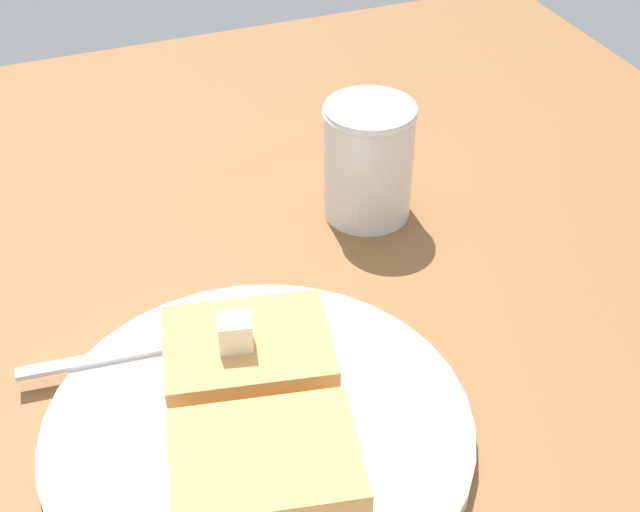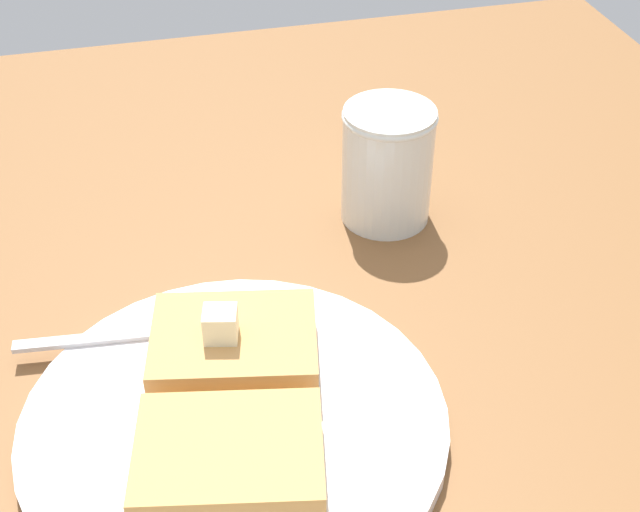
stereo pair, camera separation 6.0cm
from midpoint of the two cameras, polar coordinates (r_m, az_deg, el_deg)
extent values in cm
cube|color=brown|center=(55.13, -12.27, -13.74)|extent=(113.36, 113.36, 2.62)
cylinder|color=silver|center=(54.18, -7.23, -11.00)|extent=(25.55, 25.55, 1.19)
torus|color=#2C2B34|center=(54.04, -7.25, -10.87)|extent=(25.55, 25.55, 0.80)
cube|color=tan|center=(55.87, -7.71, -6.35)|extent=(9.66, 11.59, 2.57)
cube|color=tan|center=(49.90, -7.03, -13.38)|extent=(9.66, 11.59, 2.57)
cube|color=#F5F1C9|center=(54.01, -8.62, -4.98)|extent=(2.26, 2.41, 2.04)
cube|color=silver|center=(59.11, -16.92, -6.48)|extent=(1.87, 10.04, 0.36)
cube|color=silver|center=(58.85, -10.76, -5.47)|extent=(2.46, 3.00, 0.36)
cube|color=silver|center=(59.57, -8.00, -4.45)|extent=(0.63, 3.22, 0.36)
cube|color=silver|center=(59.17, -7.92, -4.79)|extent=(0.63, 3.22, 0.36)
cube|color=silver|center=(58.77, -7.83, -5.15)|extent=(0.63, 3.22, 0.36)
cube|color=silver|center=(58.36, -7.74, -5.50)|extent=(0.63, 3.22, 0.36)
cylinder|color=#572408|center=(69.26, 0.62, 5.50)|extent=(6.41, 6.41, 7.99)
cylinder|color=silver|center=(68.87, 0.63, 6.00)|extent=(6.97, 6.97, 9.43)
torus|color=silver|center=(66.71, 0.65, 9.11)|extent=(7.19, 7.19, 0.50)
camera|label=1|loc=(0.03, -92.86, -2.24)|focal=50.00mm
camera|label=2|loc=(0.03, 87.14, 2.24)|focal=50.00mm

